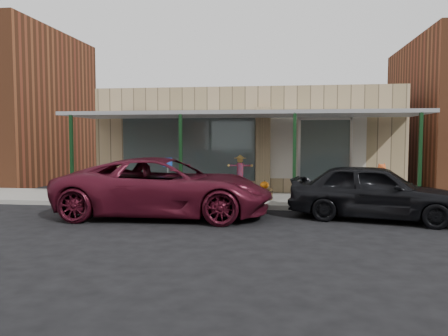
# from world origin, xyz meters

# --- Properties ---
(ground) EXTENTS (120.00, 120.00, 0.00)m
(ground) POSITION_xyz_m (0.00, 0.00, 0.00)
(ground) COLOR black
(ground) RESTS_ON ground
(sidewalk) EXTENTS (40.00, 3.20, 0.15)m
(sidewalk) POSITION_xyz_m (0.00, 3.60, 0.07)
(sidewalk) COLOR gray
(sidewalk) RESTS_ON ground
(storefront) EXTENTS (12.00, 6.25, 4.20)m
(storefront) POSITION_xyz_m (-0.00, 8.16, 2.09)
(storefront) COLOR tan
(storefront) RESTS_ON ground
(awning) EXTENTS (12.00, 3.00, 3.04)m
(awning) POSITION_xyz_m (0.00, 3.56, 3.01)
(awning) COLOR slate
(awning) RESTS_ON ground
(block_buildings_near) EXTENTS (61.00, 8.00, 8.00)m
(block_buildings_near) POSITION_xyz_m (2.01, 9.20, 3.77)
(block_buildings_near) COLOR brown
(block_buildings_near) RESTS_ON ground
(barrel_scarecrow) EXTENTS (0.91, 0.66, 1.50)m
(barrel_scarecrow) POSITION_xyz_m (-0.05, 3.78, 0.66)
(barrel_scarecrow) COLOR #4C391E
(barrel_scarecrow) RESTS_ON sidewalk
(barrel_pumpkin) EXTENTS (0.66, 0.66, 0.66)m
(barrel_pumpkin) POSITION_xyz_m (0.83, 3.27, 0.38)
(barrel_pumpkin) COLOR #4C391E
(barrel_pumpkin) RESTS_ON sidewalk
(handicap_sign) EXTENTS (0.30, 0.07, 1.44)m
(handicap_sign) POSITION_xyz_m (-2.30, 2.40, 1.08)
(handicap_sign) COLOR gray
(handicap_sign) RESTS_ON sidewalk
(parked_sedan) EXTENTS (4.85, 2.85, 1.55)m
(parked_sedan) POSITION_xyz_m (3.94, 0.80, 0.78)
(parked_sedan) COLOR black
(parked_sedan) RESTS_ON ground
(car_maroon) EXTENTS (6.12, 2.94, 1.68)m
(car_maroon) POSITION_xyz_m (-1.86, 0.52, 0.84)
(car_maroon) COLOR #501020
(car_maroon) RESTS_ON ground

